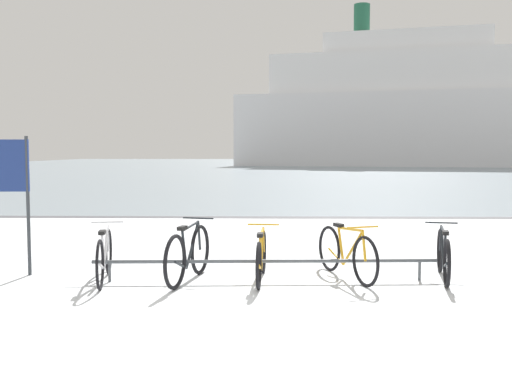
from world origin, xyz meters
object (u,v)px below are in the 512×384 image
Objects in this scene: info_sign at (10,181)px; ferry_ship at (411,111)px; bicycle_2 at (261,257)px; bicycle_0 at (105,256)px; bicycle_4 at (443,255)px; bicycle_3 at (346,253)px; bicycle_1 at (188,254)px.

ferry_ship is at bearing 71.38° from info_sign.
bicycle_2 is at bearing -4.51° from info_sign.
info_sign is 64.57m from ferry_ship.
bicycle_4 is (4.74, 0.23, -0.01)m from bicycle_0.
bicycle_4 is at bearing -0.83° from bicycle_3.
bicycle_0 is 0.99× the size of bicycle_2.
info_sign reaches higher than bicycle_1.
info_sign is (-6.20, 0.14, 1.03)m from bicycle_4.
bicycle_3 reaches higher than bicycle_4.
bicycle_1 is at bearing -7.53° from info_sign.
bicycle_4 is 63.11m from ferry_ship.
bicycle_0 is at bearing -178.70° from bicycle_1.
bicycle_2 is (2.18, 0.09, -0.02)m from bicycle_0.
bicycle_2 is 63.88m from ferry_ship.
bicycle_3 is at bearing 5.73° from bicycle_1.
bicycle_3 is at bearing 7.67° from bicycle_2.
bicycle_1 is 2.23m from bicycle_3.
bicycle_0 is 64.57m from ferry_ship.
bicycle_1 reaches higher than bicycle_3.
ferry_ship reaches higher than bicycle_3.
info_sign reaches higher than bicycle_2.
bicycle_1 is at bearing -174.27° from bicycle_3.
bicycle_0 is 0.99× the size of bicycle_1.
info_sign is 0.05× the size of ferry_ship.
bicycle_3 is 1.36m from bicycle_4.
bicycle_0 reaches higher than bicycle_4.
bicycle_1 is 1.01× the size of bicycle_4.
info_sign reaches higher than bicycle_4.
bicycle_4 reaches higher than bicycle_2.
bicycle_2 is at bearing -105.44° from ferry_ship.
bicycle_0 is 2.18m from bicycle_2.
ferry_ship is (19.10, 61.38, 6.06)m from bicycle_0.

